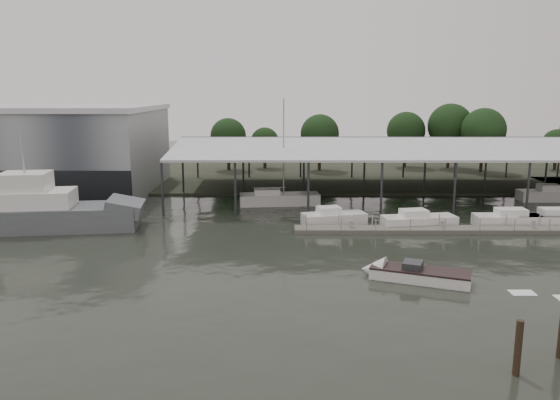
{
  "coord_description": "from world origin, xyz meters",
  "views": [
    {
      "loc": [
        -0.13,
        -36.68,
        12.23
      ],
      "look_at": [
        -0.3,
        11.86,
        2.5
      ],
      "focal_mm": 35.0,
      "sensor_mm": 36.0,
      "label": 1
    }
  ],
  "objects": [
    {
      "name": "ground",
      "position": [
        0.0,
        0.0,
        0.0
      ],
      "size": [
        200.0,
        200.0,
        0.0
      ],
      "primitive_type": "plane",
      "color": "#242921",
      "rests_on": "ground"
    },
    {
      "name": "land_strip_far",
      "position": [
        0.0,
        42.0,
        0.1
      ],
      "size": [
        140.0,
        30.0,
        0.3
      ],
      "color": "#383B2C",
      "rests_on": "ground"
    },
    {
      "name": "storage_warehouse",
      "position": [
        -28.0,
        29.94,
        5.29
      ],
      "size": [
        24.5,
        20.5,
        10.5
      ],
      "color": "gray",
      "rests_on": "ground"
    },
    {
      "name": "covered_boat_shed",
      "position": [
        17.0,
        28.0,
        6.13
      ],
      "size": [
        58.24,
        24.0,
        6.96
      ],
      "color": "silver",
      "rests_on": "ground"
    },
    {
      "name": "floating_dock",
      "position": [
        15.0,
        10.0,
        0.2
      ],
      "size": [
        28.0,
        2.0,
        1.4
      ],
      "color": "#625F57",
      "rests_on": "ground"
    },
    {
      "name": "grey_trawler",
      "position": [
        -21.63,
        10.78,
        1.58
      ],
      "size": [
        17.95,
        6.72,
        8.84
      ],
      "rotation": [
        0.0,
        0.0,
        0.13
      ],
      "color": "#595E62",
      "rests_on": "ground"
    },
    {
      "name": "white_sailboat",
      "position": [
        -0.52,
        21.8,
        0.64
      ],
      "size": [
        8.86,
        3.48,
        11.65
      ],
      "rotation": [
        0.0,
        0.0,
        0.1
      ],
      "color": "white",
      "rests_on": "ground"
    },
    {
      "name": "speedboat_underway",
      "position": [
        8.39,
        -2.38,
        0.39
      ],
      "size": [
        17.31,
        8.03,
        2.0
      ],
      "rotation": [
        0.0,
        0.0,
        2.77
      ],
      "color": "white",
      "rests_on": "ground"
    },
    {
      "name": "moored_cruiser_0",
      "position": [
        4.68,
        12.89,
        0.61
      ],
      "size": [
        6.24,
        3.58,
        1.7
      ],
      "rotation": [
        0.0,
        0.0,
        0.25
      ],
      "color": "white",
      "rests_on": "ground"
    },
    {
      "name": "moored_cruiser_1",
      "position": [
        12.33,
        11.75,
        0.61
      ],
      "size": [
        6.98,
        3.26,
        1.7
      ],
      "rotation": [
        0.0,
        0.0,
        0.16
      ],
      "color": "white",
      "rests_on": "ground"
    },
    {
      "name": "moored_cruiser_2",
      "position": [
        21.34,
        12.18,
        0.61
      ],
      "size": [
        7.53,
        2.21,
        1.7
      ],
      "rotation": [
        0.0,
        0.0,
        0.0
      ],
      "color": "white",
      "rests_on": "ground"
    },
    {
      "name": "horizon_tree_line",
      "position": [
        23.69,
        47.74,
        5.94
      ],
      "size": [
        68.56,
        11.62,
        10.35
      ],
      "color": "black",
      "rests_on": "ground"
    }
  ]
}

